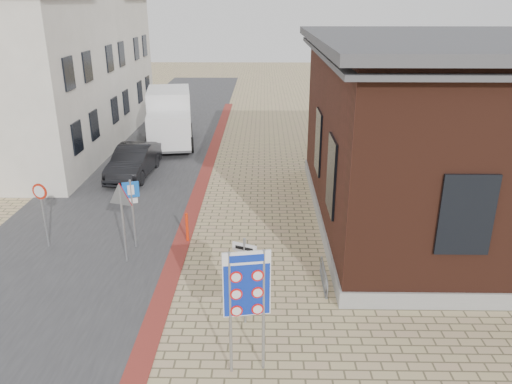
% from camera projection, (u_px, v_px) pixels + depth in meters
% --- Properties ---
extents(ground, '(120.00, 120.00, 0.00)m').
position_uv_depth(ground, '(230.00, 329.00, 12.81)').
color(ground, tan).
rests_on(ground, ground).
extents(road_strip, '(7.00, 60.00, 0.02)m').
position_uv_depth(road_strip, '(146.00, 157.00, 26.89)').
color(road_strip, '#38383A').
rests_on(road_strip, ground).
extents(curb_strip, '(0.60, 40.00, 0.02)m').
position_uv_depth(curb_strip, '(199.00, 190.00, 22.17)').
color(curb_strip, maroon).
rests_on(curb_strip, ground).
extents(brick_building, '(13.00, 13.00, 6.80)m').
position_uv_depth(brick_building, '(489.00, 131.00, 17.97)').
color(brick_building, gray).
rests_on(brick_building, ground).
extents(townhouse_near, '(7.40, 6.40, 8.30)m').
position_uv_depth(townhouse_near, '(4.00, 88.00, 22.68)').
color(townhouse_near, beige).
rests_on(townhouse_near, ground).
extents(townhouse_mid, '(7.40, 6.40, 9.10)m').
position_uv_depth(townhouse_mid, '(54.00, 64.00, 28.14)').
color(townhouse_mid, beige).
rests_on(townhouse_mid, ground).
extents(townhouse_far, '(7.40, 6.40, 8.30)m').
position_uv_depth(townhouse_far, '(90.00, 60.00, 33.88)').
color(townhouse_far, beige).
rests_on(townhouse_far, ground).
extents(bike_rack, '(0.08, 1.80, 0.60)m').
position_uv_depth(bike_rack, '(324.00, 277.00, 14.73)').
color(bike_rack, slate).
rests_on(bike_rack, ground).
extents(sedan, '(1.83, 4.59, 1.48)m').
position_uv_depth(sedan, '(134.00, 161.00, 23.76)').
color(sedan, black).
rests_on(sedan, ground).
extents(box_truck, '(3.24, 6.22, 3.10)m').
position_uv_depth(box_truck, '(169.00, 118.00, 28.75)').
color(box_truck, slate).
rests_on(box_truck, ground).
extents(border_sign, '(1.03, 0.21, 3.03)m').
position_uv_depth(border_sign, '(247.00, 287.00, 10.62)').
color(border_sign, gray).
rests_on(border_sign, ground).
extents(essen_sign, '(0.62, 0.30, 2.43)m').
position_uv_depth(essen_sign, '(245.00, 268.00, 12.50)').
color(essen_sign, gray).
rests_on(essen_sign, ground).
extents(parking_sign, '(0.52, 0.23, 2.45)m').
position_uv_depth(parking_sign, '(132.00, 202.00, 16.46)').
color(parking_sign, gray).
rests_on(parking_sign, ground).
extents(yield_sign, '(0.91, 0.36, 2.65)m').
position_uv_depth(yield_sign, '(121.00, 203.00, 15.40)').
color(yield_sign, gray).
rests_on(yield_sign, ground).
extents(speed_sign, '(0.53, 0.17, 2.31)m').
position_uv_depth(speed_sign, '(42.00, 205.00, 16.55)').
color(speed_sign, gray).
rests_on(speed_sign, ground).
extents(bollard, '(0.13, 0.13, 1.06)m').
position_uv_depth(bollard, '(187.00, 227.00, 17.31)').
color(bollard, red).
rests_on(bollard, ground).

